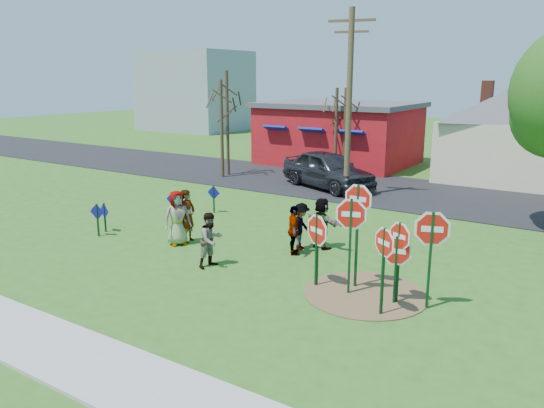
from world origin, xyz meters
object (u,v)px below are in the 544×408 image
Objects in this scene: stop_sign_d at (432,236)px; person_a at (177,218)px; stop_sign_a at (317,235)px; suv at (328,169)px; utility_pole at (349,101)px; stop_sign_c at (384,251)px; person_b at (188,216)px; stop_sign_b at (358,209)px.

stop_sign_d is 1.40× the size of person_a.
stop_sign_a is at bearing 162.84° from stop_sign_d.
suv is (-5.57, 11.59, -0.46)m from stop_sign_a.
stop_sign_d is (2.95, 0.22, 0.41)m from stop_sign_a.
stop_sign_a is 0.25× the size of utility_pole.
person_a is at bearing -161.84° from stop_sign_a.
stop_sign_d is at bearing 81.93° from stop_sign_c.
stop_sign_b is at bearing -103.31° from person_b.
person_b is at bearing -156.41° from suv.
stop_sign_b is at bearing 53.98° from stop_sign_a.
stop_sign_c is (1.23, -1.26, -0.57)m from stop_sign_b.
stop_sign_c is 7.93m from person_a.
person_a is (-8.57, 0.45, -0.91)m from stop_sign_d.
utility_pole is (1.68, -1.40, 3.47)m from suv.
stop_sign_a is 1.18× the size of person_b.
person_b is at bearing -166.29° from stop_sign_a.
suv is at bearing 140.68° from stop_sign_a.
stop_sign_d is 1.42× the size of person_b.
suv is (-8.52, 11.37, -0.87)m from stop_sign_d.
suv is at bearing 29.64° from person_a.
stop_sign_b is at bearing -126.22° from suv.
stop_sign_c is 0.42× the size of suv.
stop_sign_b is 11.05m from utility_pole.
stop_sign_d reaches higher than suv.
stop_sign_a is 0.72× the size of stop_sign_b.
person_a is at bearing -100.28° from utility_pole.
suv is 0.65× the size of utility_pole.
person_b is at bearing -162.37° from stop_sign_c.
stop_sign_b is 12.90m from suv.
stop_sign_d is at bearing -119.71° from suv.
stop_sign_c reaches higher than person_a.
stop_sign_d is 14.23m from suv.
stop_sign_d reaches higher than person_a.
suv is at bearing 140.10° from utility_pole.
utility_pole is at bearing 102.99° from stop_sign_d.
utility_pole is at bearing 117.83° from stop_sign_b.
stop_sign_c is at bearing -44.17° from stop_sign_b.
utility_pole is at bearing 150.14° from stop_sign_c.
stop_sign_c is 1.25× the size of person_b.
stop_sign_c is at bearing 5.70° from stop_sign_a.
person_a is 0.22× the size of utility_pole.
stop_sign_b is 6.66m from person_a.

